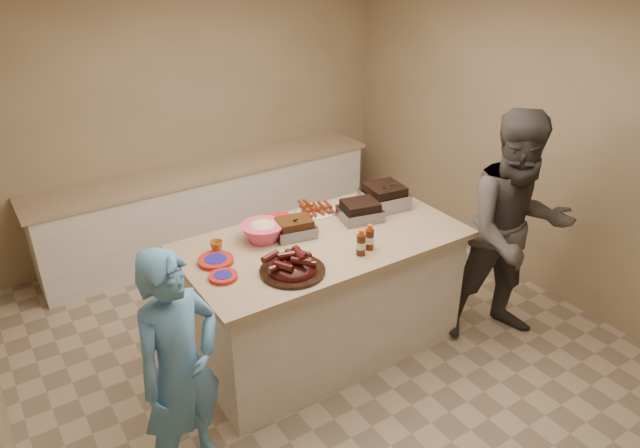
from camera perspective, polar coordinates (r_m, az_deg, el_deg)
room at (r=4.72m, az=0.80°, el=-12.84°), size 4.50×5.00×2.70m
back_counter at (r=6.15m, az=-10.86°, el=1.66°), size 3.60×0.64×0.90m
island at (r=4.80m, az=0.34°, el=-12.05°), size 2.13×1.14×1.00m
rib_platter at (r=3.84m, az=-2.76°, el=-4.84°), size 0.53×0.53×0.18m
pulled_pork_tray at (r=4.29m, az=-2.57°, el=-1.19°), size 0.33×0.28×0.09m
brisket_tray at (r=4.55m, az=4.00°, el=0.49°), size 0.37×0.33×0.09m
roasting_pan at (r=4.78m, az=6.38°, el=1.74°), size 0.37×0.37×0.13m
coleslaw_bowl at (r=4.25m, az=-5.67°, el=-1.61°), size 0.33×0.33×0.22m
sausage_plate at (r=4.65m, az=-0.36°, el=1.22°), size 0.36×0.36×0.05m
mac_cheese_dish at (r=4.76m, az=4.75°, el=1.73°), size 0.30×0.24×0.07m
bbq_bottle_a at (r=4.05m, az=4.08°, el=-3.07°), size 0.07×0.07×0.20m
bbq_bottle_b at (r=4.12m, az=4.92°, el=-2.49°), size 0.07×0.07×0.19m
mustard_bottle at (r=4.26m, az=-3.74°, el=-1.40°), size 0.05×0.05×0.13m
sauce_bowl at (r=4.34m, az=-0.84°, el=-0.77°), size 0.12×0.04×0.12m
plate_stack_large at (r=4.01m, az=-10.36°, el=-3.81°), size 0.25×0.25×0.03m
plate_stack_small at (r=3.82m, az=-9.64°, el=-5.38°), size 0.19×0.19×0.03m
plastic_cup at (r=4.13m, az=-10.26°, el=-2.79°), size 0.10×0.09×0.10m
basket_stack at (r=4.41m, az=-4.22°, el=-0.40°), size 0.23×0.19×0.10m
guest_gray at (r=5.19m, az=17.30°, el=-10.11°), size 1.66×2.14×0.73m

